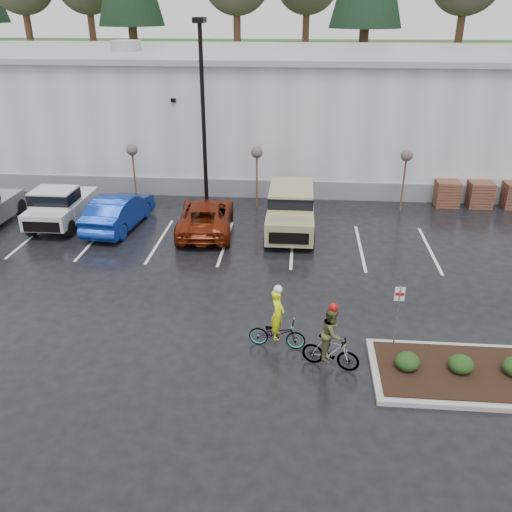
# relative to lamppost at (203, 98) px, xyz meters

# --- Properties ---
(ground) EXTENTS (120.00, 120.00, 0.00)m
(ground) POSITION_rel_lamppost_xyz_m (4.00, -12.00, -5.69)
(ground) COLOR black
(ground) RESTS_ON ground
(warehouse) EXTENTS (60.50, 15.50, 7.20)m
(warehouse) POSITION_rel_lamppost_xyz_m (4.00, 9.99, -2.04)
(warehouse) COLOR #BBBDC0
(warehouse) RESTS_ON ground
(wooded_ridge) EXTENTS (80.00, 25.00, 6.00)m
(wooded_ridge) POSITION_rel_lamppost_xyz_m (4.00, 33.00, -2.69)
(wooded_ridge) COLOR #243A18
(wooded_ridge) RESTS_ON ground
(lamppost) EXTENTS (0.50, 1.00, 9.22)m
(lamppost) POSITION_rel_lamppost_xyz_m (0.00, 0.00, 0.00)
(lamppost) COLOR black
(lamppost) RESTS_ON ground
(sapling_west) EXTENTS (0.60, 0.60, 3.20)m
(sapling_west) POSITION_rel_lamppost_xyz_m (-4.00, 1.00, -2.96)
(sapling_west) COLOR #533021
(sapling_west) RESTS_ON ground
(sapling_mid) EXTENTS (0.60, 0.60, 3.20)m
(sapling_mid) POSITION_rel_lamppost_xyz_m (2.50, 1.00, -2.96)
(sapling_mid) COLOR #533021
(sapling_mid) RESTS_ON ground
(sapling_east) EXTENTS (0.60, 0.60, 3.20)m
(sapling_east) POSITION_rel_lamppost_xyz_m (10.00, 1.00, -2.96)
(sapling_east) COLOR #533021
(sapling_east) RESTS_ON ground
(pallet_stack_a) EXTENTS (1.20, 1.20, 1.35)m
(pallet_stack_a) POSITION_rel_lamppost_xyz_m (12.50, 2.00, -5.01)
(pallet_stack_a) COLOR #533021
(pallet_stack_a) RESTS_ON ground
(pallet_stack_b) EXTENTS (1.20, 1.20, 1.35)m
(pallet_stack_b) POSITION_rel_lamppost_xyz_m (14.20, 2.00, -5.01)
(pallet_stack_b) COLOR #533021
(pallet_stack_b) RESTS_ON ground
(shrub_a) EXTENTS (0.70, 0.70, 0.52)m
(shrub_a) POSITION_rel_lamppost_xyz_m (8.00, -13.00, -5.27)
(shrub_a) COLOR #163512
(shrub_a) RESTS_ON curb_island
(shrub_b) EXTENTS (0.70, 0.70, 0.52)m
(shrub_b) POSITION_rel_lamppost_xyz_m (9.50, -13.00, -5.27)
(shrub_b) COLOR #163512
(shrub_b) RESTS_ON curb_island
(fire_lane_sign) EXTENTS (0.30, 0.05, 2.20)m
(fire_lane_sign) POSITION_rel_lamppost_xyz_m (7.80, -11.80, -4.28)
(fire_lane_sign) COLOR gray
(fire_lane_sign) RESTS_ON ground
(pickup_white) EXTENTS (2.10, 5.20, 1.96)m
(pickup_white) POSITION_rel_lamppost_xyz_m (-6.64, -2.07, -4.71)
(pickup_white) COLOR #BBBCB7
(pickup_white) RESTS_ON ground
(car_blue) EXTENTS (2.26, 5.17, 1.65)m
(car_blue) POSITION_rel_lamppost_xyz_m (-3.78, -2.54, -4.86)
(car_blue) COLOR navy
(car_blue) RESTS_ON ground
(car_red) EXTENTS (2.86, 5.45, 1.46)m
(car_red) POSITION_rel_lamppost_xyz_m (0.41, -2.64, -4.95)
(car_red) COLOR maroon
(car_red) RESTS_ON ground
(suv_tan) EXTENTS (2.20, 5.10, 2.06)m
(suv_tan) POSITION_rel_lamppost_xyz_m (4.36, -2.50, -4.66)
(suv_tan) COLOR tan
(suv_tan) RESTS_ON ground
(cyclist_hivis) EXTENTS (1.83, 0.82, 2.15)m
(cyclist_hivis) POSITION_rel_lamppost_xyz_m (4.21, -11.93, -5.01)
(cyclist_hivis) COLOR #3F3F44
(cyclist_hivis) RESTS_ON ground
(cyclist_olive) EXTENTS (1.72, 0.94, 2.15)m
(cyclist_olive) POSITION_rel_lamppost_xyz_m (5.81, -12.87, -4.89)
(cyclist_olive) COLOR #3F3F44
(cyclist_olive) RESTS_ON ground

